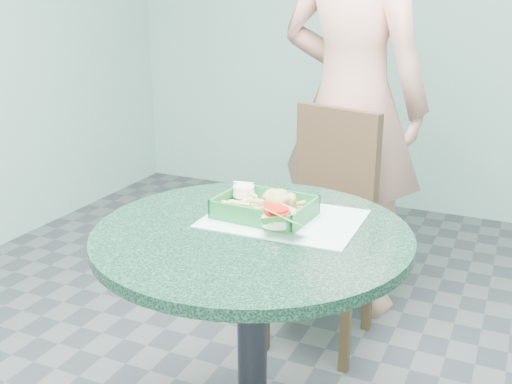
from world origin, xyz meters
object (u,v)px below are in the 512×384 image
at_px(dining_chair, 327,212).
at_px(sauce_ramekin, 242,198).
at_px(diner_person, 354,53).
at_px(cafe_table, 252,295).
at_px(food_basket, 265,218).
at_px(crab_sandwich, 279,210).

bearing_deg(dining_chair, sauce_ramekin, -75.26).
bearing_deg(diner_person, dining_chair, 104.41).
relative_size(cafe_table, food_basket, 3.31).
bearing_deg(sauce_ramekin, cafe_table, -55.37).
bearing_deg(sauce_ramekin, diner_person, 88.32).
bearing_deg(sauce_ramekin, food_basket, -24.34).
distance_m(cafe_table, diner_person, 1.26).
bearing_deg(diner_person, crab_sandwich, 108.40).
relative_size(dining_chair, food_basket, 3.71).
xyz_separation_m(cafe_table, crab_sandwich, (0.04, 0.09, 0.22)).
xyz_separation_m(dining_chair, diner_person, (-0.01, 0.30, 0.59)).
bearing_deg(dining_chair, cafe_table, -68.08).
xyz_separation_m(crab_sandwich, sauce_ramekin, (-0.14, 0.05, 0.00)).
bearing_deg(food_basket, diner_person, 93.30).
relative_size(cafe_table, sauce_ramekin, 13.80).
xyz_separation_m(dining_chair, food_basket, (0.05, -0.73, 0.24)).
height_order(crab_sandwich, sauce_ramekin, crab_sandwich).
xyz_separation_m(cafe_table, food_basket, (-0.01, 0.10, 0.19)).
height_order(dining_chair, food_basket, dining_chair).
distance_m(dining_chair, crab_sandwich, 0.80).
xyz_separation_m(cafe_table, diner_person, (-0.07, 1.13, 0.54)).
distance_m(food_basket, sauce_ramekin, 0.10).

